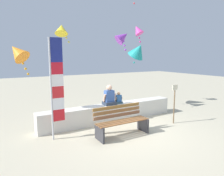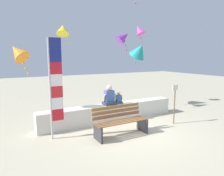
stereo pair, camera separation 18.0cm
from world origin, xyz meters
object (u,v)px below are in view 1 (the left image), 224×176
at_px(kite_purple, 123,37).
at_px(kite_magenta, 138,30).
at_px(park_bench, 121,122).
at_px(kite_yellow, 61,29).
at_px(person_adult, 109,97).
at_px(sign_post, 174,101).
at_px(person_child, 119,99).
at_px(flag_banner, 55,84).
at_px(kite_teal, 138,51).
at_px(kite_orange, 17,52).

height_order(kite_purple, kite_magenta, kite_magenta).
xyz_separation_m(park_bench, kite_yellow, (-0.52, 4.06, 3.13)).
bearing_deg(kite_magenta, person_adult, -145.61).
height_order(kite_magenta, sign_post, kite_magenta).
bearing_deg(kite_purple, person_child, -129.05).
relative_size(flag_banner, kite_magenta, 3.29).
xyz_separation_m(person_child, flag_banner, (-2.48, -0.61, 0.80)).
height_order(kite_yellow, sign_post, kite_yellow).
distance_m(kite_teal, kite_yellow, 3.54).
distance_m(person_child, kite_teal, 2.92).
distance_m(person_adult, person_child, 0.42).
bearing_deg(person_adult, kite_yellow, 106.91).
bearing_deg(park_bench, person_child, 60.89).
bearing_deg(kite_purple, sign_post, -75.04).
xyz_separation_m(flag_banner, kite_yellow, (1.24, 3.37, 1.93)).
relative_size(kite_yellow, sign_post, 0.65).
bearing_deg(kite_magenta, park_bench, -133.42).
relative_size(person_child, sign_post, 0.32).
distance_m(kite_purple, sign_post, 3.41).
bearing_deg(sign_post, person_adult, 145.13).
relative_size(kite_magenta, sign_post, 0.63).
relative_size(park_bench, kite_magenta, 1.90).
bearing_deg(kite_teal, sign_post, -97.84).
relative_size(person_adult, sign_post, 0.53).
distance_m(flag_banner, kite_yellow, 4.08).
distance_m(park_bench, kite_magenta, 5.29).
relative_size(park_bench, kite_teal, 1.46).
xyz_separation_m(person_child, kite_orange, (-3.26, 0.75, 1.70)).
height_order(flag_banner, kite_orange, flag_banner).
distance_m(kite_magenta, kite_teal, 1.13).
bearing_deg(person_adult, flag_banner, -163.72).
distance_m(flag_banner, kite_teal, 4.85).
xyz_separation_m(kite_magenta, sign_post, (-0.67, -3.08, -2.81)).
bearing_deg(kite_teal, park_bench, -134.81).
relative_size(person_adult, flag_banner, 0.25).
distance_m(kite_purple, kite_magenta, 1.55).
bearing_deg(person_child, sign_post, -41.46).
xyz_separation_m(person_child, sign_post, (1.50, -1.32, 0.01)).
height_order(person_child, kite_purple, kite_purple).
relative_size(person_adult, person_child, 1.64).
distance_m(park_bench, sign_post, 2.26).
xyz_separation_m(person_adult, kite_yellow, (-0.84, 2.76, 2.63)).
bearing_deg(kite_purple, person_adult, -139.93).
bearing_deg(kite_orange, kite_teal, 6.14).
bearing_deg(flag_banner, kite_orange, 119.85).
distance_m(person_adult, kite_orange, 3.36).
relative_size(kite_purple, kite_magenta, 1.05).
bearing_deg(person_child, kite_teal, 34.96).
distance_m(flag_banner, kite_purple, 4.05).
bearing_deg(sign_post, kite_purple, 104.96).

